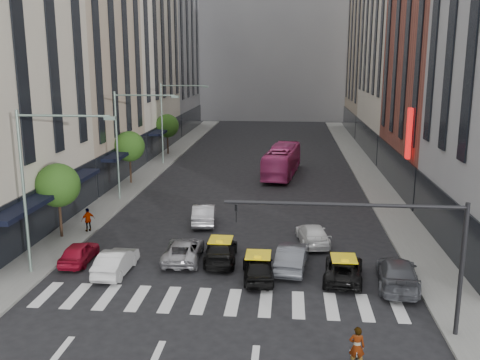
% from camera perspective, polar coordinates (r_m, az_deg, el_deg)
% --- Properties ---
extents(ground, '(160.00, 160.00, 0.00)m').
position_cam_1_polar(ground, '(25.78, -2.46, -14.27)').
color(ground, black).
rests_on(ground, ground).
extents(sidewalk_left, '(3.00, 96.00, 0.15)m').
position_cam_1_polar(sidewalk_left, '(55.97, -10.08, 0.58)').
color(sidewalk_left, slate).
rests_on(sidewalk_left, ground).
extents(sidewalk_right, '(3.00, 96.00, 0.15)m').
position_cam_1_polar(sidewalk_right, '(54.66, 13.87, 0.11)').
color(sidewalk_right, slate).
rests_on(sidewalk_right, ground).
extents(building_left_b, '(8.00, 16.00, 24.00)m').
position_cam_1_polar(building_left_b, '(54.60, -16.86, 12.55)').
color(building_left_b, tan).
rests_on(building_left_b, ground).
extents(building_left_c, '(8.00, 20.00, 36.00)m').
position_cam_1_polar(building_left_c, '(71.91, -11.63, 17.55)').
color(building_left_c, beige).
rests_on(building_left_c, ground).
extents(building_left_d, '(8.00, 18.00, 30.00)m').
position_cam_1_polar(building_left_d, '(90.09, -7.98, 14.76)').
color(building_left_d, gray).
rests_on(building_left_d, ground).
extents(building_right_b, '(8.00, 18.00, 26.00)m').
position_cam_1_polar(building_right_b, '(51.65, 21.37, 13.36)').
color(building_right_b, brown).
rests_on(building_right_b, ground).
extents(building_right_d, '(8.00, 18.00, 28.00)m').
position_cam_1_polar(building_right_d, '(88.86, 14.61, 13.86)').
color(building_right_d, tan).
rests_on(building_right_d, ground).
extents(building_far, '(30.00, 10.00, 36.00)m').
position_cam_1_polar(building_far, '(107.97, 3.68, 16.10)').
color(building_far, gray).
rests_on(building_far, ground).
extents(tree_near, '(2.88, 2.88, 4.95)m').
position_cam_1_polar(tree_near, '(36.89, -18.84, -0.54)').
color(tree_near, black).
rests_on(tree_near, sidewalk_left).
extents(tree_mid, '(2.88, 2.88, 4.95)m').
position_cam_1_polar(tree_mid, '(51.62, -11.72, 3.53)').
color(tree_mid, black).
rests_on(tree_mid, sidewalk_left).
extents(tree_far, '(2.88, 2.88, 4.95)m').
position_cam_1_polar(tree_far, '(66.94, -7.77, 5.75)').
color(tree_far, black).
rests_on(tree_far, sidewalk_left).
extents(streetlamp_near, '(5.38, 0.25, 9.00)m').
position_cam_1_polar(streetlamp_near, '(30.38, -20.64, 0.92)').
color(streetlamp_near, gray).
rests_on(streetlamp_near, sidewalk_left).
extents(streetlamp_mid, '(5.38, 0.25, 9.00)m').
position_cam_1_polar(streetlamp_mid, '(45.11, -11.89, 5.11)').
color(streetlamp_mid, gray).
rests_on(streetlamp_mid, sidewalk_left).
extents(streetlamp_far, '(5.38, 0.25, 9.00)m').
position_cam_1_polar(streetlamp_far, '(60.49, -7.47, 7.16)').
color(streetlamp_far, gray).
rests_on(streetlamp_far, sidewalk_left).
extents(traffic_signal, '(10.10, 0.20, 6.00)m').
position_cam_1_polar(traffic_signal, '(23.37, 16.23, -5.81)').
color(traffic_signal, black).
rests_on(traffic_signal, ground).
extents(liberty_sign, '(0.30, 0.70, 4.00)m').
position_cam_1_polar(liberty_sign, '(44.15, 17.59, 4.75)').
color(liberty_sign, red).
rests_on(liberty_sign, ground).
extents(car_red, '(1.55, 3.71, 1.26)m').
position_cam_1_polar(car_red, '(33.02, -16.79, -7.41)').
color(car_red, maroon).
rests_on(car_red, ground).
extents(car_white_front, '(1.57, 4.18, 1.36)m').
position_cam_1_polar(car_white_front, '(30.94, -13.08, -8.47)').
color(car_white_front, '#BABABA').
rests_on(car_white_front, ground).
extents(car_silver, '(2.32, 4.69, 1.28)m').
position_cam_1_polar(car_silver, '(32.19, -6.06, -7.42)').
color(car_silver, '#97969B').
rests_on(car_silver, ground).
extents(taxi_left, '(2.10, 4.65, 1.32)m').
position_cam_1_polar(taxi_left, '(31.86, -2.07, -7.54)').
color(taxi_left, black).
rests_on(taxi_left, ground).
extents(taxi_center, '(2.03, 4.19, 1.38)m').
position_cam_1_polar(taxi_center, '(29.38, 1.95, -9.27)').
color(taxi_center, black).
rests_on(taxi_center, ground).
extents(car_grey_mid, '(2.09, 4.64, 1.48)m').
position_cam_1_polar(car_grey_mid, '(30.84, 5.59, -8.14)').
color(car_grey_mid, '#45474D').
rests_on(car_grey_mid, ground).
extents(taxi_right, '(2.54, 4.58, 1.21)m').
position_cam_1_polar(taxi_right, '(29.86, 10.97, -9.31)').
color(taxi_right, black).
rests_on(taxi_right, ground).
extents(car_grey_curb, '(2.59, 5.24, 1.47)m').
position_cam_1_polar(car_grey_curb, '(29.63, 16.44, -9.53)').
color(car_grey_curb, '#45484E').
rests_on(car_grey_curb, ground).
extents(car_row2_left, '(2.05, 4.63, 1.48)m').
position_cam_1_polar(car_row2_left, '(39.01, -3.87, -3.59)').
color(car_row2_left, '#A2A1A7').
rests_on(car_row2_left, ground).
extents(car_row2_right, '(2.36, 4.61, 1.28)m').
position_cam_1_polar(car_row2_right, '(35.07, 7.76, -5.75)').
color(car_row2_right, silver).
rests_on(car_row2_right, ground).
extents(bus, '(3.94, 11.10, 3.02)m').
position_cam_1_polar(bus, '(54.93, 4.50, 2.04)').
color(bus, '#CD3C84').
rests_on(bus, ground).
extents(rider, '(0.62, 0.43, 1.64)m').
position_cam_1_polar(rider, '(21.40, 12.43, -15.66)').
color(rider, gray).
rests_on(rider, motorcycle).
extents(pedestrian_far, '(0.97, 0.94, 1.63)m').
position_cam_1_polar(pedestrian_far, '(38.12, -15.89, -4.10)').
color(pedestrian_far, gray).
rests_on(pedestrian_far, sidewalk_left).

